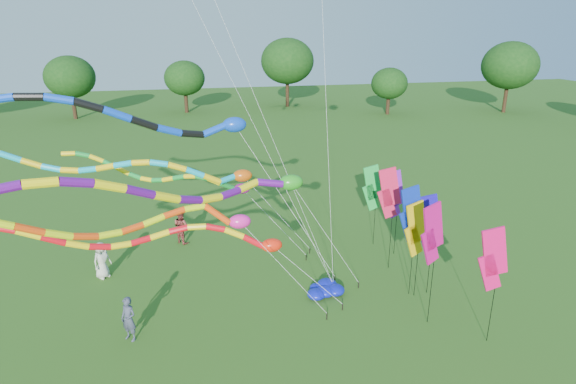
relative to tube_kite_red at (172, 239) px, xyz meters
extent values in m
plane|color=#225115|center=(4.18, -2.57, -3.83)|extent=(160.00, 160.00, 0.00)
cylinder|color=#382314|center=(41.34, 38.52, -2.73)|extent=(0.50, 0.50, 2.20)
ellipsoid|color=#10360E|center=(41.34, 38.52, 0.15)|extent=(4.65, 4.65, 3.96)
cylinder|color=#382314|center=(29.22, 46.29, -2.62)|extent=(0.50, 0.50, 2.42)
ellipsoid|color=#10360E|center=(29.22, 46.29, 0.54)|extent=(5.11, 5.11, 4.35)
cylinder|color=#382314|center=(15.16, 48.51, -2.11)|extent=(0.50, 0.50, 3.44)
ellipsoid|color=#10360E|center=(15.16, 48.51, 2.37)|extent=(7.25, 7.25, 6.17)
cylinder|color=#382314|center=(1.48, 51.42, -2.51)|extent=(0.50, 0.50, 2.64)
ellipsoid|color=#10360E|center=(1.48, 51.42, 0.94)|extent=(5.58, 5.58, 4.74)
cylinder|color=#382314|center=(-13.57, 52.49, -2.17)|extent=(0.50, 0.50, 3.33)
ellipsoid|color=#10360E|center=(-13.57, 52.49, 2.18)|extent=(7.03, 7.03, 5.97)
cylinder|color=black|center=(6.58, -0.13, -3.68)|extent=(0.05, 0.05, 0.30)
cylinder|color=silver|center=(5.11, -0.12, -2.07)|extent=(0.02, 0.02, 4.17)
ellipsoid|color=#FF250D|center=(3.65, -0.10, -0.59)|extent=(0.82, 0.53, 0.53)
cylinder|color=red|center=(2.96, 0.01, -0.41)|extent=(0.24, 0.24, 0.79)
cylinder|color=yellow|center=(2.28, 0.20, -0.09)|extent=(0.24, 0.24, 0.75)
cylinder|color=red|center=(1.60, 0.35, 0.12)|extent=(0.24, 0.24, 0.70)
cylinder|color=yellow|center=(0.92, 0.45, 0.19)|extent=(0.24, 0.24, 0.68)
cylinder|color=red|center=(0.25, 0.49, 0.13)|extent=(0.24, 0.24, 0.69)
cylinder|color=yellow|center=(-0.43, 0.46, 0.00)|extent=(0.24, 0.24, 0.70)
cylinder|color=red|center=(-1.12, 0.36, -0.13)|extent=(0.24, 0.24, 0.70)
cylinder|color=yellow|center=(-1.80, 0.21, -0.17)|extent=(0.24, 0.24, 0.70)
cylinder|color=red|center=(-2.48, 0.03, -0.07)|extent=(0.24, 0.24, 0.73)
cylinder|color=yellow|center=(-3.16, -0.15, 0.16)|extent=(0.24, 0.24, 0.76)
cylinder|color=red|center=(-3.84, -0.31, 0.48)|extent=(0.24, 0.24, 0.78)
cylinder|color=yellow|center=(-4.52, -0.44, 0.83)|extent=(0.24, 0.24, 0.77)
cylinder|color=red|center=(-5.20, -0.51, 1.11)|extent=(0.24, 0.24, 0.72)
cylinder|color=black|center=(5.75, -0.63, -3.68)|extent=(0.05, 0.05, 0.30)
cylinder|color=silver|center=(4.04, -0.96, -1.28)|extent=(0.02, 0.02, 5.72)
ellipsoid|color=#F91B9A|center=(2.33, -1.29, 0.99)|extent=(0.77, 0.49, 0.49)
cylinder|color=#F0440C|center=(1.60, -1.16, 1.26)|extent=(0.22, 0.22, 1.02)
cylinder|color=#D8EC0C|center=(0.87, -1.02, 1.52)|extent=(0.22, 0.22, 0.69)
cylinder|color=#F0440C|center=(0.19, -1.16, 1.44)|extent=(0.22, 0.22, 0.70)
cylinder|color=#D8EC0C|center=(-0.47, -1.37, 1.31)|extent=(0.22, 0.22, 0.71)
cylinder|color=#F0440C|center=(-1.13, -1.63, 1.20)|extent=(0.22, 0.22, 0.71)
cylinder|color=#D8EC0C|center=(-1.77, -1.93, 1.19)|extent=(0.22, 0.22, 0.72)
cylinder|color=#F0440C|center=(-2.41, -2.25, 1.32)|extent=(0.22, 0.22, 0.75)
cylinder|color=#D8EC0C|center=(-3.06, -2.56, 1.59)|extent=(0.22, 0.22, 0.78)
cylinder|color=#F0440C|center=(-3.70, -2.85, 1.93)|extent=(0.22, 0.22, 0.79)
cylinder|color=black|center=(7.85, 1.40, -3.68)|extent=(0.05, 0.05, 0.30)
cylinder|color=silver|center=(6.12, 0.63, -0.84)|extent=(0.02, 0.02, 6.63)
ellipsoid|color=#24971B|center=(4.38, -0.14, 1.88)|extent=(0.90, 0.58, 0.58)
cylinder|color=#590B7D|center=(3.59, -0.23, 1.94)|extent=(0.26, 0.26, 0.95)
cylinder|color=yellow|center=(2.77, -0.42, 1.95)|extent=(0.26, 0.26, 0.84)
cylinder|color=#590B7D|center=(2.08, -0.90, 1.88)|extent=(0.26, 0.26, 0.85)
cylinder|color=yellow|center=(1.40, -1.40, 1.93)|extent=(0.26, 0.26, 0.86)
cylinder|color=#590B7D|center=(0.72, -1.91, 2.12)|extent=(0.26, 0.26, 0.89)
cylinder|color=yellow|center=(0.03, -2.40, 2.43)|extent=(0.26, 0.26, 0.92)
cylinder|color=#590B7D|center=(-0.67, -2.86, 2.81)|extent=(0.26, 0.26, 0.92)
cylinder|color=yellow|center=(-1.40, -3.26, 3.16)|extent=(0.26, 0.26, 0.89)
cylinder|color=#590B7D|center=(-2.15, -3.60, 3.43)|extent=(0.26, 0.26, 0.85)
cylinder|color=yellow|center=(-2.93, -3.88, 3.55)|extent=(0.26, 0.26, 0.83)
cylinder|color=#590B7D|center=(-3.73, -4.10, 3.54)|extent=(0.26, 0.26, 0.84)
cylinder|color=black|center=(6.99, 2.14, -3.68)|extent=(0.05, 0.05, 0.30)
cylinder|color=silver|center=(4.78, 1.81, 0.11)|extent=(0.02, 0.02, 8.58)
ellipsoid|color=#0D3EC2|center=(2.57, 1.47, 3.77)|extent=(0.90, 0.58, 0.58)
cylinder|color=blue|center=(1.81, 1.38, 3.62)|extent=(0.26, 0.26, 0.89)
cylinder|color=black|center=(0.99, 1.18, 3.56)|extent=(0.26, 0.26, 0.88)
cylinder|color=blue|center=(0.19, 0.87, 3.78)|extent=(0.26, 0.26, 0.91)
cylinder|color=black|center=(-0.62, 0.59, 4.12)|extent=(0.26, 0.26, 0.93)
cylinder|color=blue|center=(-1.43, 0.36, 4.51)|extent=(0.26, 0.26, 0.93)
cylinder|color=black|center=(-2.25, 0.20, 4.85)|extent=(0.26, 0.26, 0.89)
cylinder|color=blue|center=(-3.08, 0.10, 5.09)|extent=(0.26, 0.26, 0.86)
cylinder|color=black|center=(-3.93, 0.07, 5.19)|extent=(0.26, 0.26, 0.85)
cylinder|color=black|center=(6.63, 5.23, -3.68)|extent=(0.05, 0.05, 0.30)
cylinder|color=silver|center=(4.94, 5.15, -1.45)|extent=(0.02, 0.02, 5.38)
ellipsoid|color=#D3510C|center=(3.26, 5.08, 0.65)|extent=(0.92, 0.59, 0.59)
cylinder|color=#0CACCC|center=(2.54, 4.85, 0.60)|extent=(0.27, 0.27, 0.85)
cylinder|color=yellow|center=(1.81, 4.57, 0.75)|extent=(0.27, 0.27, 0.85)
cylinder|color=#0CACCC|center=(1.06, 4.46, 1.12)|extent=(0.27, 0.27, 0.83)
cylinder|color=yellow|center=(0.31, 4.42, 1.44)|extent=(0.27, 0.27, 0.80)
cylinder|color=#0CACCC|center=(-0.44, 4.45, 1.64)|extent=(0.27, 0.27, 0.77)
cylinder|color=yellow|center=(-1.19, 4.54, 1.70)|extent=(0.27, 0.27, 0.76)
cylinder|color=#0CACCC|center=(-1.95, 4.68, 1.63)|extent=(0.27, 0.27, 0.78)
cylinder|color=yellow|center=(-2.70, 4.84, 1.50)|extent=(0.27, 0.27, 0.79)
cylinder|color=#0CACCC|center=(-3.46, 5.00, 1.39)|extent=(0.27, 0.27, 0.78)
cylinder|color=yellow|center=(-4.21, 5.13, 1.38)|extent=(0.27, 0.27, 0.76)
cylinder|color=#0CACCC|center=(-4.97, 5.22, 1.50)|extent=(0.27, 0.27, 0.78)
cylinder|color=yellow|center=(-5.72, 5.24, 1.75)|extent=(0.27, 0.27, 0.81)
cylinder|color=#0CACCC|center=(-6.47, 5.20, 2.09)|extent=(0.27, 0.27, 0.83)
cylinder|color=black|center=(6.26, 4.55, -3.68)|extent=(0.05, 0.05, 0.30)
cylinder|color=silver|center=(4.75, 4.94, -1.82)|extent=(0.02, 0.02, 4.67)
ellipsoid|color=#900D6E|center=(3.24, 5.33, -0.08)|extent=(0.79, 0.51, 0.51)
cylinder|color=#149630|center=(2.56, 5.23, 0.13)|extent=(0.23, 0.23, 0.90)
cylinder|color=yellow|center=(1.93, 5.14, 0.45)|extent=(0.23, 0.23, 0.62)
cylinder|color=#149630|center=(1.39, 5.38, 0.60)|extent=(0.23, 0.23, 0.60)
cylinder|color=yellow|center=(0.87, 5.66, 0.60)|extent=(0.23, 0.23, 0.61)
cylinder|color=#149630|center=(0.35, 5.99, 0.49)|extent=(0.23, 0.23, 0.63)
cylinder|color=yellow|center=(-0.17, 6.32, 0.33)|extent=(0.23, 0.23, 0.63)
cylinder|color=#149630|center=(-0.69, 6.64, 0.21)|extent=(0.23, 0.23, 0.61)
cylinder|color=yellow|center=(-1.21, 6.93, 0.21)|extent=(0.23, 0.23, 0.60)
cylinder|color=#149630|center=(-1.75, 7.16, 0.34)|extent=(0.23, 0.23, 0.62)
cylinder|color=yellow|center=(-2.31, 7.33, 0.60)|extent=(0.23, 0.23, 0.66)
cylinder|color=#149630|center=(-2.89, 7.43, 0.92)|extent=(0.23, 0.23, 0.68)
cylinder|color=yellow|center=(-3.48, 7.47, 1.24)|extent=(0.23, 0.23, 0.67)
cylinder|color=#149630|center=(-4.08, 7.46, 1.47)|extent=(0.23, 0.23, 0.63)
cylinder|color=yellow|center=(-4.69, 7.43, 1.57)|extent=(0.23, 0.23, 0.61)
cylinder|color=black|center=(6.68, 1.43, -3.68)|extent=(0.04, 0.04, 0.30)
cylinder|color=silver|center=(2.66, 2.35, 5.25)|extent=(0.01, 0.01, 19.41)
cylinder|color=black|center=(6.68, 1.43, -3.68)|extent=(0.04, 0.04, 0.30)
cylinder|color=silver|center=(2.98, 1.01, 5.67)|extent=(0.01, 0.01, 19.86)
cylinder|color=black|center=(6.68, 1.43, -3.68)|extent=(0.04, 0.04, 0.30)
cylinder|color=silver|center=(6.63, 3.07, 4.40)|extent=(0.01, 0.01, 16.20)
cylinder|color=black|center=(9.60, -1.67, -1.45)|extent=(0.02, 0.02, 4.76)
cube|color=#CA0B71|center=(9.39, -1.73, 0.32)|extent=(1.13, 0.41, 1.93)
cube|color=#CA0B71|center=(9.31, -1.76, -0.48)|extent=(0.99, 0.37, 1.51)
cylinder|color=black|center=(9.83, 0.44, -1.49)|extent=(0.02, 0.02, 4.68)
cube|color=#0C2AB0|center=(9.61, 0.42, 0.25)|extent=(1.16, 0.19, 1.93)
cube|color=#0C2AB0|center=(9.53, 0.41, -0.55)|extent=(1.01, 0.18, 1.51)
cylinder|color=black|center=(11.18, -3.25, -1.70)|extent=(0.02, 0.02, 4.27)
cube|color=#EC0D60|center=(10.96, -3.22, -0.16)|extent=(1.16, 0.24, 1.93)
cube|color=#EC0D60|center=(10.88, -3.21, -0.96)|extent=(1.01, 0.22, 1.51)
cylinder|color=black|center=(10.65, 0.38, -1.71)|extent=(0.02, 0.02, 4.25)
cube|color=#190CB3|center=(10.43, 0.41, -0.18)|extent=(1.15, 0.28, 1.93)
cube|color=#190CB3|center=(10.36, 0.43, -0.98)|extent=(1.00, 0.26, 1.51)
cylinder|color=black|center=(9.95, 2.89, -1.46)|extent=(0.02, 0.02, 4.75)
cube|color=#EE1C49|center=(9.73, 2.91, 0.31)|extent=(1.16, 0.20, 1.93)
cube|color=#EE1C49|center=(9.65, 2.92, -0.49)|extent=(1.01, 0.19, 1.51)
cylinder|color=black|center=(10.86, 4.25, -1.75)|extent=(0.02, 0.02, 4.16)
cube|color=purple|center=(10.64, 4.23, -0.27)|extent=(1.16, 0.20, 1.93)
cube|color=purple|center=(10.56, 4.22, -1.07)|extent=(1.01, 0.18, 1.51)
cylinder|color=black|center=(10.27, 5.60, -1.79)|extent=(0.02, 0.02, 4.09)
cube|color=green|center=(10.05, 5.60, -0.34)|extent=(1.16, 0.10, 1.93)
cube|color=green|center=(9.97, 5.59, -1.14)|extent=(1.01, 0.10, 1.51)
cylinder|color=black|center=(10.00, 0.29, -1.80)|extent=(0.02, 0.02, 4.07)
cube|color=#E2B00B|center=(9.78, 0.25, -0.36)|extent=(1.15, 0.28, 1.93)
cube|color=#E2B00B|center=(9.71, 0.24, -1.16)|extent=(1.00, 0.26, 1.51)
ellipsoid|color=#0D17B1|center=(6.69, 1.56, -3.61)|extent=(0.81, 0.81, 0.44)
ellipsoid|color=#0D17B1|center=(6.34, 0.69, -3.63)|extent=(0.75, 0.75, 0.41)
ellipsoid|color=#0D17B1|center=(6.50, 1.20, -3.61)|extent=(0.80, 0.80, 0.44)
ellipsoid|color=#0D17B1|center=(6.30, 1.53, -3.62)|extent=(0.76, 0.76, 0.42)
ellipsoid|color=#0D17B1|center=(5.90, 1.14, -3.60)|extent=(0.85, 0.85, 0.47)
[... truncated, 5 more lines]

